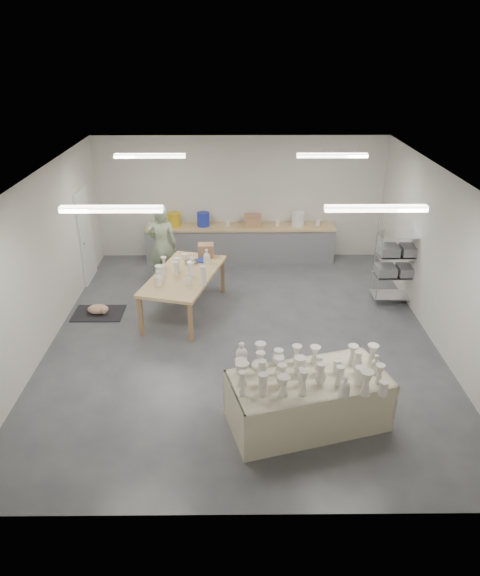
{
  "coord_description": "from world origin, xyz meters",
  "views": [
    {
      "loc": [
        -0.11,
        -8.23,
        5.03
      ],
      "look_at": [
        -0.04,
        -0.09,
        1.05
      ],
      "focal_mm": 32.0,
      "sensor_mm": 36.0,
      "label": 1
    }
  ],
  "objects_px": {
    "red_stool": "(165,267)",
    "potter": "(162,246)",
    "drying_table": "(307,398)",
    "work_table": "(186,273)"
  },
  "relations": [
    {
      "from": "drying_table",
      "to": "potter",
      "type": "relative_size",
      "value": 1.31
    },
    {
      "from": "drying_table",
      "to": "potter",
      "type": "distance_m",
      "value": 5.41
    },
    {
      "from": "potter",
      "to": "work_table",
      "type": "bearing_deg",
      "value": 116.56
    },
    {
      "from": "work_table",
      "to": "red_stool",
      "type": "distance_m",
      "value": 1.73
    },
    {
      "from": "potter",
      "to": "red_stool",
      "type": "bearing_deg",
      "value": -89.9
    },
    {
      "from": "work_table",
      "to": "red_stool",
      "type": "relative_size",
      "value": 5.58
    },
    {
      "from": "red_stool",
      "to": "potter",
      "type": "bearing_deg",
      "value": -90.0
    },
    {
      "from": "drying_table",
      "to": "red_stool",
      "type": "bearing_deg",
      "value": 102.26
    },
    {
      "from": "drying_table",
      "to": "work_table",
      "type": "xyz_separation_m",
      "value": [
        -2.01,
        3.46,
        0.39
      ]
    },
    {
      "from": "potter",
      "to": "drying_table",
      "type": "bearing_deg",
      "value": 119.27
    }
  ]
}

